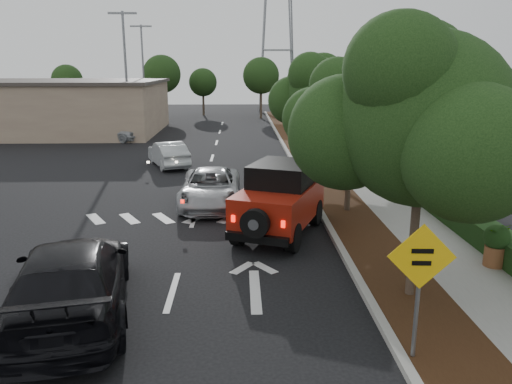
{
  "coord_description": "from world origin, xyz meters",
  "views": [
    {
      "loc": [
        1.66,
        -11.12,
        5.3
      ],
      "look_at": [
        2.12,
        3.0,
        1.71
      ],
      "focal_mm": 35.0,
      "sensor_mm": 36.0,
      "label": 1
    }
  ],
  "objects_px": {
    "silver_suv_ahead": "(211,188)",
    "speed_hump_sign": "(420,273)",
    "red_jeep": "(282,198)",
    "black_suv_oncoming": "(71,279)"
  },
  "relations": [
    {
      "from": "red_jeep",
      "to": "silver_suv_ahead",
      "type": "bearing_deg",
      "value": 148.13
    },
    {
      "from": "red_jeep",
      "to": "silver_suv_ahead",
      "type": "height_order",
      "value": "red_jeep"
    },
    {
      "from": "silver_suv_ahead",
      "to": "speed_hump_sign",
      "type": "bearing_deg",
      "value": -68.78
    },
    {
      "from": "red_jeep",
      "to": "black_suv_oncoming",
      "type": "height_order",
      "value": "red_jeep"
    },
    {
      "from": "silver_suv_ahead",
      "to": "speed_hump_sign",
      "type": "relative_size",
      "value": 1.94
    },
    {
      "from": "red_jeep",
      "to": "speed_hump_sign",
      "type": "xyz_separation_m",
      "value": [
        1.81,
        -7.47,
        0.6
      ]
    },
    {
      "from": "black_suv_oncoming",
      "to": "red_jeep",
      "type": "bearing_deg",
      "value": -144.07
    },
    {
      "from": "speed_hump_sign",
      "to": "red_jeep",
      "type": "bearing_deg",
      "value": 107.16
    },
    {
      "from": "red_jeep",
      "to": "black_suv_oncoming",
      "type": "relative_size",
      "value": 0.81
    },
    {
      "from": "red_jeep",
      "to": "silver_suv_ahead",
      "type": "relative_size",
      "value": 0.95
    }
  ]
}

